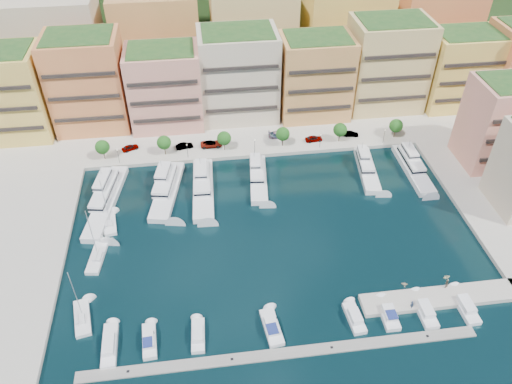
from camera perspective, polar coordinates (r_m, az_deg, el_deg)
ground at (r=112.51m, az=1.91°, el=-4.95°), size 400.00×400.00×0.00m
north_quay at (r=162.13m, az=-1.57°, el=10.48°), size 220.00×64.00×2.00m
hillside at (r=205.23m, az=-3.11°, el=16.95°), size 240.00×40.00×58.00m
south_pontoon at (r=93.53m, az=3.02°, el=-18.02°), size 72.00×2.20×0.35m
finger_pier at (r=106.87m, az=20.31°, el=-11.40°), size 32.00×5.00×2.00m
apartment_0 at (r=153.64m, az=-26.81°, el=9.98°), size 22.00×16.50×24.80m
apartment_1 at (r=148.99m, az=-18.67°, el=11.82°), size 20.00×16.50×26.80m
apartment_2 at (r=145.36m, az=-10.36°, el=11.69°), size 20.00×15.50×22.80m
apartment_3 at (r=146.71m, az=-2.03°, el=13.25°), size 22.00×16.50×25.80m
apartment_4 at (r=148.85m, az=6.74°, el=12.98°), size 20.00×15.50×23.80m
apartment_5 at (r=156.42m, az=14.72°, el=13.94°), size 22.00×16.50×26.80m
apartment_6 at (r=164.82m, az=22.17°, el=12.87°), size 20.00×15.50×22.80m
apartment_east_a at (r=141.50m, az=26.47°, el=7.14°), size 18.00×14.50×22.80m
backblock_0 at (r=170.31m, az=-21.59°, el=15.25°), size 26.00×18.00×30.00m
backblock_1 at (r=165.70m, az=-11.16°, el=16.59°), size 26.00×18.00×30.00m
backblock_2 at (r=166.46m, az=-0.36°, el=17.41°), size 26.00×18.00×30.00m
backblock_3 at (r=172.51m, az=10.07°, el=17.65°), size 26.00×18.00×30.00m
backblock_4 at (r=183.33m, az=19.53°, el=17.40°), size 26.00×18.00×30.00m
tree_0 at (r=137.13m, az=-17.16°, el=4.93°), size 3.80×3.80×5.65m
tree_1 at (r=135.04m, az=-10.48°, el=5.57°), size 3.80×3.80×5.65m
tree_2 at (r=134.82m, az=-3.67°, el=6.15°), size 3.80×3.80×5.65m
tree_3 at (r=136.50m, az=3.08°, el=6.64°), size 3.80×3.80×5.65m
tree_4 at (r=139.99m, az=9.59°, el=7.02°), size 3.80×3.80×5.65m
tree_5 at (r=145.17m, az=15.72°, el=7.30°), size 3.80×3.80×5.65m
lamppost_0 at (r=135.06m, az=-15.52°, el=4.23°), size 0.30×0.30×4.20m
lamppost_1 at (r=133.34m, az=-7.87°, el=4.93°), size 0.30×0.30×4.20m
lamppost_2 at (r=134.04m, az=-0.15°, el=5.55°), size 0.30×0.30×4.20m
lamppost_3 at (r=137.11m, az=7.37°, el=6.05°), size 0.30×0.30×4.20m
lamppost_4 at (r=142.42m, az=14.46°, el=6.44°), size 0.30×0.30×4.20m
yacht_0 at (r=125.56m, az=-16.72°, el=-0.61°), size 8.78×27.00×7.30m
yacht_1 at (r=125.24m, az=-10.14°, el=0.47°), size 8.97×22.74×7.30m
yacht_2 at (r=124.51m, az=-6.08°, el=0.74°), size 5.86×23.41×7.30m
yacht_3 at (r=126.85m, az=0.23°, el=1.84°), size 5.95×19.06×7.30m
yacht_5 at (r=133.03m, az=12.50°, el=2.80°), size 6.28×18.92×7.30m
yacht_6 at (r=136.53m, az=17.42°, el=2.87°), size 4.54×20.95×7.30m
cruiser_0 at (r=97.31m, az=-16.38°, el=-16.51°), size 2.82×9.26×2.55m
cruiser_1 at (r=96.14m, az=-12.09°, el=-16.34°), size 2.91×7.53×2.66m
cruiser_2 at (r=95.44m, az=-6.63°, el=-16.00°), size 2.69×7.22×2.55m
cruiser_4 at (r=95.87m, az=1.82°, el=-15.22°), size 3.67×8.36×2.66m
cruiser_6 at (r=98.84m, az=11.19°, el=-13.97°), size 3.03×7.22×2.55m
cruiser_7 at (r=100.74m, az=14.87°, el=-13.37°), size 2.88×7.29×2.66m
cruiser_8 at (r=103.31m, az=18.69°, el=-12.70°), size 2.77×8.33×2.55m
cruiser_9 at (r=106.70m, az=22.73°, el=-11.92°), size 2.93×8.80×2.55m
sailboat_0 at (r=102.74m, az=-19.22°, el=-13.49°), size 4.39×8.91×13.20m
sailboat_2 at (r=119.46m, az=-16.36°, el=-3.52°), size 3.84×8.17×13.20m
sailboat_1 at (r=112.77m, az=-17.63°, el=-7.01°), size 4.21×10.67×13.20m
tender_3 at (r=110.64m, az=20.95°, el=-9.06°), size 1.89×1.72×0.87m
tender_1 at (r=106.78m, az=16.61°, el=-10.02°), size 1.63×1.51×0.71m
car_0 at (r=140.43m, az=-14.19°, el=4.96°), size 4.93×3.56×1.56m
car_1 at (r=138.23m, az=-8.18°, el=5.25°), size 4.89×2.50×1.54m
car_2 at (r=138.05m, az=-5.12°, el=5.50°), size 6.02×2.84×1.66m
car_3 at (r=141.42m, az=2.59°, el=6.55°), size 6.10×3.20×1.69m
car_4 at (r=140.66m, az=6.61°, el=6.09°), size 4.92×2.30×1.63m
car_5 at (r=144.44m, az=10.80°, el=6.54°), size 4.40×2.29×1.38m
person_0 at (r=101.71m, az=17.38°, el=-12.16°), size 0.68×0.79×1.83m
person_1 at (r=107.18m, az=20.90°, el=-9.77°), size 1.18×1.07×1.97m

